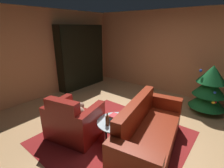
% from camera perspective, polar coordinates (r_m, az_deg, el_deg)
% --- Properties ---
extents(ground_plane, '(7.54, 7.54, 0.00)m').
position_cam_1_polar(ground_plane, '(3.55, 7.09, -16.24)').
color(ground_plane, tan).
extents(wall_back, '(6.40, 0.06, 2.57)m').
position_cam_1_polar(wall_back, '(5.43, 23.10, 9.62)').
color(wall_back, tan).
rests_on(wall_back, ground).
extents(wall_left, '(0.06, 5.41, 2.57)m').
position_cam_1_polar(wall_left, '(5.33, -22.91, 9.48)').
color(wall_left, tan).
rests_on(wall_left, ground).
extents(area_rug, '(2.54, 2.49, 0.01)m').
position_cam_1_polar(area_rug, '(3.38, 0.80, -18.13)').
color(area_rug, maroon).
rests_on(area_rug, ground).
extents(bookshelf_unit, '(0.37, 1.79, 2.12)m').
position_cam_1_polar(bookshelf_unit, '(5.94, -9.62, 8.93)').
color(bookshelf_unit, black).
rests_on(bookshelf_unit, ground).
extents(armchair_red, '(1.10, 0.97, 0.89)m').
position_cam_1_polar(armchair_red, '(3.34, -13.21, -12.67)').
color(armchair_red, maroon).
rests_on(armchair_red, ground).
extents(couch_red, '(1.08, 2.07, 0.90)m').
position_cam_1_polar(couch_red, '(3.02, 12.59, -16.61)').
color(couch_red, maroon).
rests_on(couch_red, ground).
extents(coffee_table, '(0.71, 0.71, 0.42)m').
position_cam_1_polar(coffee_table, '(3.08, 1.46, -13.55)').
color(coffee_table, black).
rests_on(coffee_table, ground).
extents(book_stack_on_table, '(0.23, 0.19, 0.14)m').
position_cam_1_polar(book_stack_on_table, '(3.01, 0.98, -12.03)').
color(book_stack_on_table, '#477850').
rests_on(book_stack_on_table, coffee_table).
extents(bottle_on_table, '(0.07, 0.07, 0.23)m').
position_cam_1_polar(bottle_on_table, '(2.92, -1.65, -12.57)').
color(bottle_on_table, '#4F2610').
rests_on(bottle_on_table, coffee_table).
extents(decorated_tree, '(0.84, 0.84, 1.21)m').
position_cam_1_polar(decorated_tree, '(4.66, 30.84, -1.42)').
color(decorated_tree, brown).
rests_on(decorated_tree, ground).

